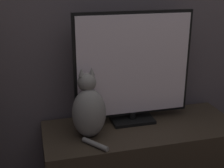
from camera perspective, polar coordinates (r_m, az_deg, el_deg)
tv_stand at (r=2.10m, az=5.23°, el=-13.54°), size 1.22×0.48×0.48m
tv at (r=1.92m, az=3.93°, el=2.85°), size 0.74×0.16×0.71m
cat at (r=1.81m, az=-4.28°, el=-4.76°), size 0.21×0.30×0.41m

